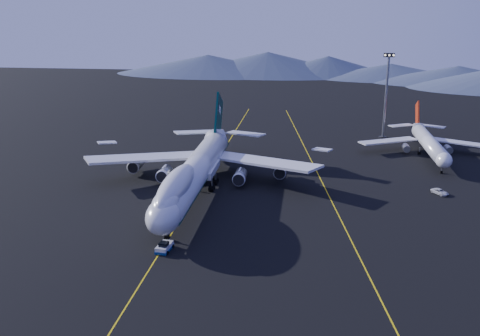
# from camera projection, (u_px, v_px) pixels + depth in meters

# --- Properties ---
(ground) EXTENTS (500.00, 500.00, 0.00)m
(ground) POSITION_uv_depth(u_px,v_px,m) (196.00, 194.00, 126.10)
(ground) COLOR black
(ground) RESTS_ON ground
(taxiway_line_main) EXTENTS (0.25, 220.00, 0.01)m
(taxiway_line_main) POSITION_uv_depth(u_px,v_px,m) (196.00, 194.00, 126.10)
(taxiway_line_main) COLOR yellow
(taxiway_line_main) RESTS_ON ground
(taxiway_line_side) EXTENTS (28.08, 198.09, 0.01)m
(taxiway_line_side) POSITION_uv_depth(u_px,v_px,m) (324.00, 186.00, 131.88)
(taxiway_line_side) COLOR yellow
(taxiway_line_side) RESTS_ON ground
(boeing_747) EXTENTS (59.62, 72.43, 19.37)m
(boeing_747) POSITION_uv_depth(u_px,v_px,m) (196.00, 170.00, 124.45)
(boeing_747) COLOR silver
(boeing_747) RESTS_ON ground
(pushback_tug) EXTENTS (2.88, 4.54, 1.88)m
(pushback_tug) POSITION_uv_depth(u_px,v_px,m) (164.00, 248.00, 96.61)
(pushback_tug) COLOR silver
(pushback_tug) RESTS_ON ground
(second_jet) EXTENTS (40.75, 46.04, 13.10)m
(second_jet) POSITION_uv_depth(u_px,v_px,m) (428.00, 142.00, 157.77)
(second_jet) COLOR silver
(second_jet) RESTS_ON ground
(service_van) EXTENTS (4.09, 4.82, 1.23)m
(service_van) POSITION_uv_depth(u_px,v_px,m) (440.00, 192.00, 125.62)
(service_van) COLOR silver
(service_van) RESTS_ON ground
(floodlight_mast) EXTENTS (3.47, 2.60, 28.05)m
(floodlight_mast) POSITION_uv_depth(u_px,v_px,m) (386.00, 96.00, 175.72)
(floodlight_mast) COLOR black
(floodlight_mast) RESTS_ON ground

